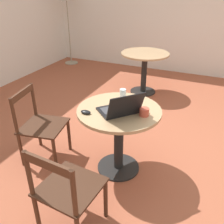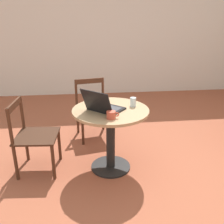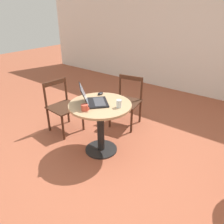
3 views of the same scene
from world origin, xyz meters
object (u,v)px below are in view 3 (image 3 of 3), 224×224
cafe_table_near (100,116)px  drinking_glass (119,104)px  chair_near_back (127,101)px  laptop (93,100)px  chair_near_left (63,106)px  mug (85,108)px  mouse (100,93)px

cafe_table_near → drinking_glass: size_ratio=8.28×
chair_near_back → laptop: 0.98m
chair_near_back → laptop: size_ratio=1.69×
chair_near_left → mug: bearing=-21.2°
chair_near_left → laptop: (0.78, -0.11, 0.36)m
cafe_table_near → laptop: 0.25m
mouse → mug: bearing=-69.5°
chair_near_left → laptop: size_ratio=1.69×
cafe_table_near → chair_near_left: chair_near_left is taller
chair_near_back → mouse: size_ratio=8.23×
chair_near_back → mug: size_ratio=6.66×
chair_near_left → mouse: bearing=16.0°
chair_near_back → drinking_glass: 0.98m
laptop → chair_near_left: bearing=172.3°
drinking_glass → cafe_table_near: bearing=-165.4°
cafe_table_near → mouse: (-0.21, 0.25, 0.20)m
drinking_glass → laptop: bearing=-162.3°
cafe_table_near → mouse: size_ratio=8.28×
mouse → mug: (0.19, -0.51, 0.02)m
mug → drinking_glass: (0.28, 0.33, 0.01)m
laptop → mouse: 0.32m
mouse → chair_near_back: bearing=86.3°
mouse → chair_near_left: bearing=-164.0°
mouse → mug: mug is taller
laptop → drinking_glass: size_ratio=4.87×
cafe_table_near → drinking_glass: (0.26, 0.07, 0.23)m
cafe_table_near → mug: (-0.02, -0.26, 0.22)m
chair_near_left → drinking_glass: drinking_glass is taller
laptop → mug: bearing=-74.8°
laptop → mouse: size_ratio=4.87×
chair_near_back → mouse: bearing=-93.7°
chair_near_back → drinking_glass: drinking_glass is taller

